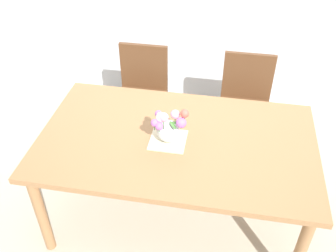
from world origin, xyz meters
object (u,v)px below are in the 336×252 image
object	(u,v)px
dining_table	(177,147)
chair_right	(245,100)
flower_vase	(168,127)
chair_left	(142,89)

from	to	relation	value
dining_table	chair_right	size ratio (longest dim) A/B	2.01
chair_right	flower_vase	bearing A→B (deg)	61.36
dining_table	chair_right	xyz separation A→B (m)	(0.45, 0.87, -0.15)
chair_right	flower_vase	size ratio (longest dim) A/B	3.62
chair_left	chair_right	size ratio (longest dim) A/B	1.00
dining_table	chair_left	size ratio (longest dim) A/B	2.01
dining_table	chair_right	world-z (taller)	chair_right
chair_left	flower_vase	xyz separation A→B (m)	(0.40, -0.91, 0.35)
chair_left	flower_vase	bearing A→B (deg)	113.80
flower_vase	chair_right	bearing A→B (deg)	61.36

